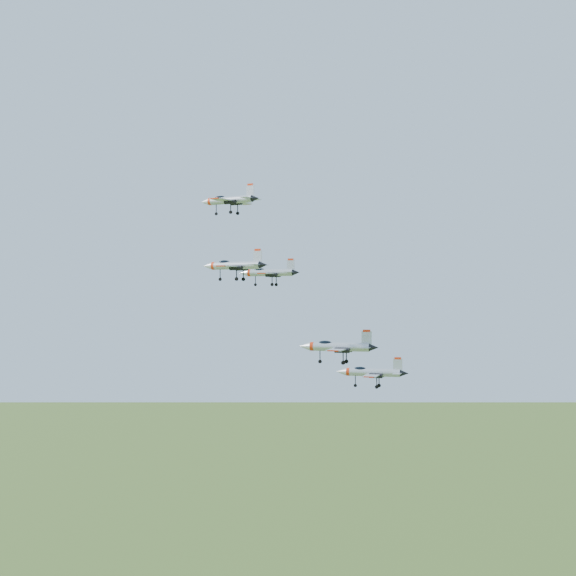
% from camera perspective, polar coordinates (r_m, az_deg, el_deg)
% --- Properties ---
extents(jet_lead, '(13.32, 11.08, 3.56)m').
position_cam_1_polar(jet_lead, '(153.46, -4.24, 6.26)').
color(jet_lead, '#B5BAC3').
extents(jet_left_high, '(11.35, 9.38, 3.04)m').
position_cam_1_polar(jet_left_high, '(140.19, -1.40, 1.11)').
color(jet_left_high, '#B5BAC3').
extents(jet_right_high, '(10.97, 9.07, 2.93)m').
position_cam_1_polar(jet_right_high, '(117.80, -3.87, 1.62)').
color(jet_right_high, '#B5BAC3').
extents(jet_left_low, '(12.40, 10.32, 3.31)m').
position_cam_1_polar(jet_left_low, '(135.92, 5.92, -5.98)').
color(jet_left_low, '#B5BAC3').
extents(jet_right_low, '(11.87, 9.87, 3.17)m').
position_cam_1_polar(jet_right_low, '(116.13, 3.52, -4.18)').
color(jet_right_low, '#B5BAC3').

